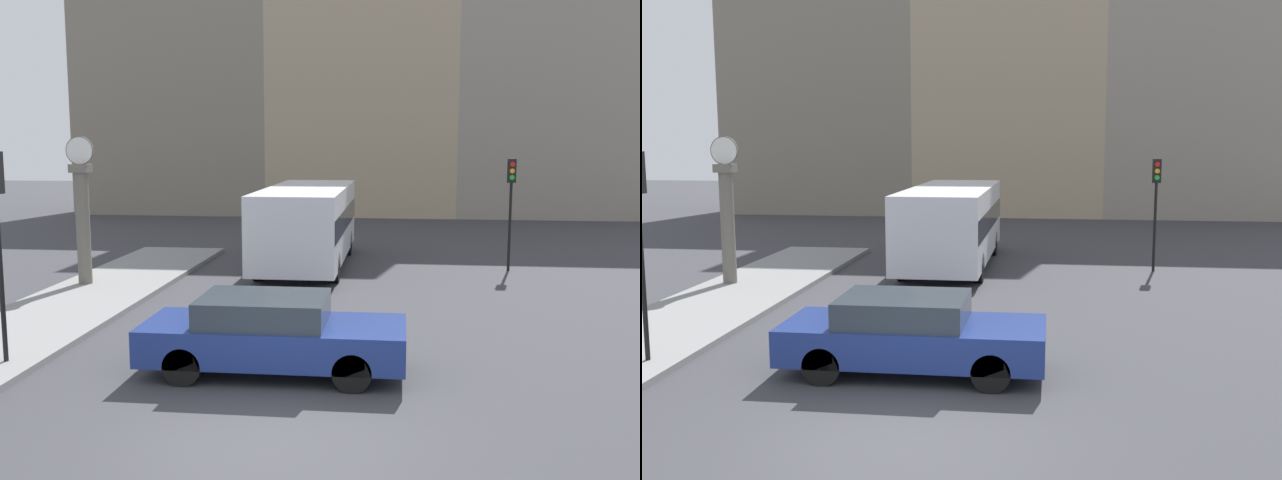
# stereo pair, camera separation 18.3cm
# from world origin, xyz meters

# --- Properties ---
(ground_plane) EXTENTS (120.00, 120.00, 0.00)m
(ground_plane) POSITION_xyz_m (0.00, 0.00, 0.00)
(ground_plane) COLOR #38383D
(sidewalk_corner) EXTENTS (3.10, 18.72, 0.14)m
(sidewalk_corner) POSITION_xyz_m (-6.33, 7.36, 0.07)
(sidewalk_corner) COLOR gray
(sidewalk_corner) RESTS_ON ground_plane
(building_row) EXTENTS (33.03, 5.00, 19.92)m
(building_row) POSITION_xyz_m (0.39, 31.38, 8.63)
(building_row) COLOR gray
(building_row) RESTS_ON ground_plane
(sedan_car) EXTENTS (4.75, 1.90, 1.43)m
(sedan_car) POSITION_xyz_m (-0.43, 3.03, 0.74)
(sedan_car) COLOR navy
(sedan_car) RESTS_ON ground_plane
(bus_distant) EXTENTS (2.61, 8.25, 2.67)m
(bus_distant) POSITION_xyz_m (-1.22, 13.96, 1.53)
(bus_distant) COLOR silver
(bus_distant) RESTS_ON ground_plane
(traffic_light_far) EXTENTS (0.26, 0.24, 3.62)m
(traffic_light_far) POSITION_xyz_m (5.36, 13.95, 2.60)
(traffic_light_far) COLOR black
(traffic_light_far) RESTS_ON ground_plane
(street_clock) EXTENTS (0.81, 0.50, 4.19)m
(street_clock) POSITION_xyz_m (-7.11, 9.82, 2.11)
(street_clock) COLOR #666056
(street_clock) RESTS_ON sidewalk_corner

